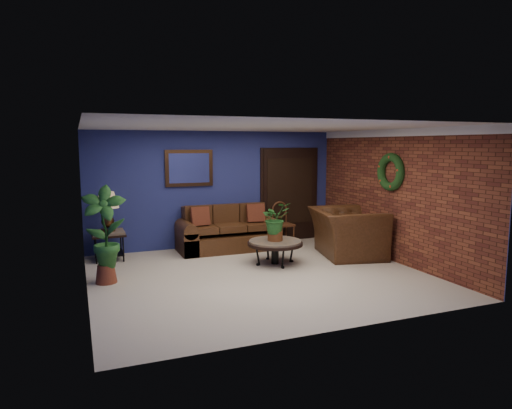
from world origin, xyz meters
name	(u,v)px	position (x,y,z in m)	size (l,w,h in m)	color
floor	(259,275)	(0.00, 0.00, 0.00)	(5.50, 5.50, 0.00)	beige
wall_back	(216,189)	(0.00, 2.50, 1.25)	(5.50, 0.04, 2.50)	navy
wall_left	(83,211)	(-2.75, 0.00, 1.25)	(0.04, 5.00, 2.50)	navy
wall_right_brick	(394,196)	(2.75, 0.00, 1.25)	(0.04, 5.00, 2.50)	brown
ceiling	(259,127)	(0.00, 0.00, 2.50)	(5.50, 5.00, 0.02)	silver
crown_molding	(395,133)	(2.72, 0.00, 2.43)	(0.03, 5.00, 0.14)	white
wall_mirror	(189,168)	(-0.60, 2.46, 1.72)	(1.02, 0.06, 0.77)	#462B17
closet_door	(289,195)	(1.75, 2.47, 1.05)	(1.44, 0.06, 2.18)	black
wreath	(391,172)	(2.69, 0.05, 1.70)	(0.72, 0.72, 0.16)	black
sofa	(227,235)	(0.11, 2.08, 0.31)	(2.10, 0.91, 0.94)	#4C2915
coffee_table	(275,244)	(0.56, 0.60, 0.38)	(1.03, 1.03, 0.44)	#4B4641
end_table	(109,238)	(-2.30, 2.05, 0.43)	(0.62, 0.62, 0.56)	#4B4641
table_lamp	(107,207)	(-2.30, 2.05, 1.04)	(0.44, 0.44, 0.73)	#462B17
side_chair	(282,220)	(1.40, 2.12, 0.54)	(0.43, 0.43, 0.95)	#592D19
armchair	(347,233)	(2.15, 0.64, 0.47)	(1.45, 1.26, 0.94)	#4C2915
coffee_plant	(275,220)	(0.56, 0.60, 0.83)	(0.60, 0.54, 0.71)	brown
floor_plant	(361,238)	(2.35, 0.43, 0.39)	(0.34, 0.28, 0.77)	brown
tall_plant	(104,231)	(-2.45, 0.52, 0.86)	(0.79, 0.62, 1.57)	brown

